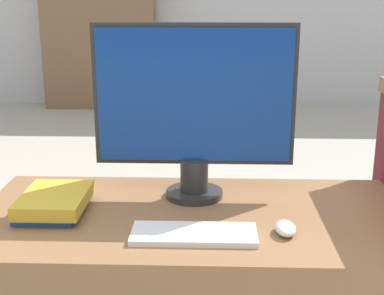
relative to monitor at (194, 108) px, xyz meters
name	(u,v)px	position (x,y,z in m)	size (l,w,h in m)	color
monitor	(194,108)	(0.00, 0.00, 0.00)	(0.62, 0.18, 0.55)	#282828
keyboard	(194,234)	(0.01, -0.30, -0.28)	(0.34, 0.13, 0.02)	white
mouse	(285,228)	(0.26, -0.27, -0.27)	(0.06, 0.09, 0.03)	white
book_stack	(54,202)	(-0.41, -0.15, -0.26)	(0.19, 0.25, 0.06)	#285199
bookshelf_far	(99,38)	(-1.35, 5.15, -0.19)	(1.40, 0.32, 1.76)	#846042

